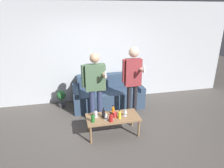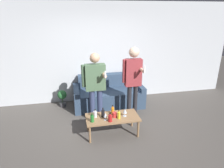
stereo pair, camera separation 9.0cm
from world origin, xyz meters
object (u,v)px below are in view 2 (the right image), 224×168
object	(u,v)px
bottle_orange	(103,113)
person_standing_right	(133,77)
coffee_table	(112,119)
person_standing_left	(95,83)
couch	(108,95)

from	to	relation	value
bottle_orange	person_standing_right	world-z (taller)	person_standing_right
person_standing_right	coffee_table	bearing A→B (deg)	-135.64
bottle_orange	person_standing_right	distance (m)	1.11
coffee_table	person_standing_left	world-z (taller)	person_standing_left
coffee_table	person_standing_left	size ratio (longest dim) A/B	0.67
bottle_orange	person_standing_right	xyz separation A→B (m)	(0.79, 0.55, 0.55)
coffee_table	couch	bearing A→B (deg)	83.04
bottle_orange	coffee_table	bearing A→B (deg)	-9.01
couch	person_standing_right	world-z (taller)	person_standing_right
couch	person_standing_right	xyz separation A→B (m)	(0.42, -0.83, 0.74)
coffee_table	person_standing_right	distance (m)	1.07
couch	person_standing_right	distance (m)	1.19
couch	bottle_orange	world-z (taller)	couch
person_standing_left	person_standing_right	distance (m)	0.86
couch	bottle_orange	size ratio (longest dim) A/B	8.96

